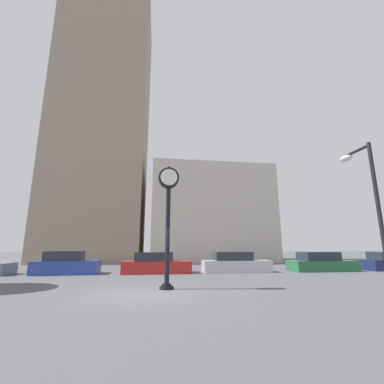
% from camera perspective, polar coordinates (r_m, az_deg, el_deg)
% --- Properties ---
extents(ground_plane, '(200.00, 200.00, 0.00)m').
position_cam_1_polar(ground_plane, '(10.55, -10.40, -21.37)').
color(ground_plane, '#515156').
extents(building_tall_tower, '(11.42, 12.00, 37.38)m').
position_cam_1_polar(building_tall_tower, '(39.09, -18.71, 14.23)').
color(building_tall_tower, gray).
rests_on(building_tall_tower, ground_plane).
extents(building_storefront_row, '(14.99, 12.00, 11.82)m').
position_cam_1_polar(building_storefront_row, '(35.35, 3.46, -5.37)').
color(building_storefront_row, beige).
rests_on(building_storefront_row, ground_plane).
extents(street_clock, '(0.92, 0.60, 5.40)m').
position_cam_1_polar(street_clock, '(11.57, -5.30, -2.45)').
color(street_clock, black).
rests_on(street_clock, ground_plane).
extents(car_blue, '(4.10, 2.03, 1.47)m').
position_cam_1_polar(car_blue, '(19.45, -26.13, -14.24)').
color(car_blue, '#28429E').
rests_on(car_blue, ground_plane).
extents(car_red, '(4.60, 1.93, 1.39)m').
position_cam_1_polar(car_red, '(18.43, -8.00, -15.61)').
color(car_red, red).
rests_on(car_red, ground_plane).
extents(car_silver, '(4.84, 1.91, 1.40)m').
position_cam_1_polar(car_silver, '(19.35, 9.56, -15.39)').
color(car_silver, '#BCBCC1').
rests_on(car_silver, ground_plane).
extents(car_green, '(4.80, 1.93, 1.38)m').
position_cam_1_polar(car_green, '(22.00, 26.72, -13.92)').
color(car_green, '#236038').
rests_on(car_green, ground_plane).
extents(street_lamp_right, '(0.36, 1.57, 5.54)m').
position_cam_1_polar(street_lamp_right, '(11.61, 34.30, 0.09)').
color(street_lamp_right, black).
rests_on(street_lamp_right, ground_plane).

